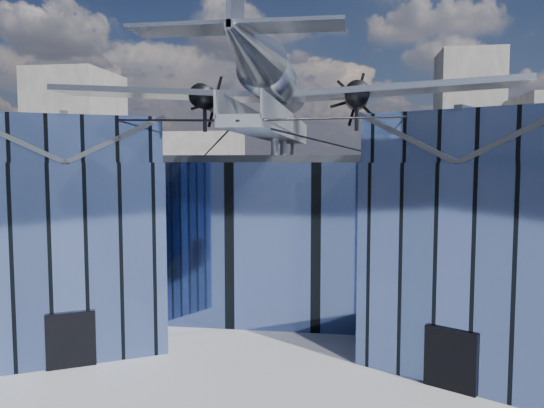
# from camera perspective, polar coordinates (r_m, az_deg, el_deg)

# --- Properties ---
(ground_plane) EXTENTS (120.00, 120.00, 0.00)m
(ground_plane) POSITION_cam_1_polar(r_m,az_deg,el_deg) (28.81, -0.59, -14.76)
(ground_plane) COLOR #939397
(museum) EXTENTS (32.88, 24.50, 17.60)m
(museum) POSITION_cam_1_polar(r_m,az_deg,el_deg) (33.17, 0.95, -2.33)
(museum) COLOR #4B6199
(museum) RESTS_ON ground
(bg_towers) EXTENTS (77.00, 24.50, 26.00)m
(bg_towers) POSITION_cam_1_polar(r_m,az_deg,el_deg) (77.38, 6.27, 4.96)
(bg_towers) COLOR gray
(bg_towers) RESTS_ON ground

